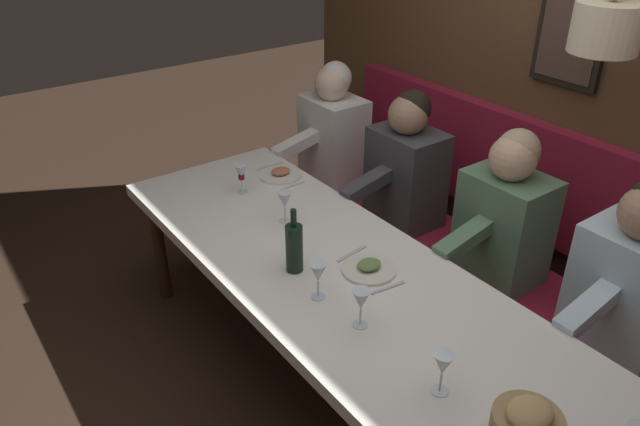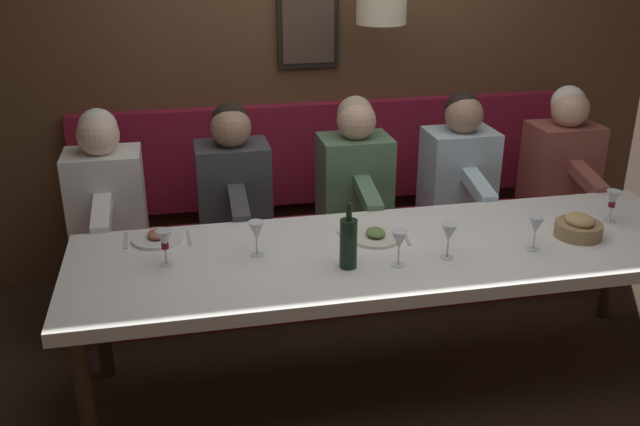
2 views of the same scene
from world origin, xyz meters
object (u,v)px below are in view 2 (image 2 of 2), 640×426
at_px(wine_glass_3, 613,200).
at_px(bread_bowl, 579,227).
at_px(dining_table, 397,258).
at_px(wine_bottle, 348,242).
at_px(diner_far, 233,179).
at_px(wine_glass_5, 536,226).
at_px(diner_near, 459,163).
at_px(diner_middle, 355,170).
at_px(wine_glass_0, 165,241).
at_px(wine_glass_2, 256,231).
at_px(diner_nearest, 563,156).
at_px(wine_glass_1, 449,234).
at_px(diner_farthest, 105,187).
at_px(wine_glass_4, 399,241).

relative_size(wine_glass_3, bread_bowl, 0.75).
height_order(dining_table, wine_bottle, wine_bottle).
distance_m(diner_far, wine_glass_5, 1.64).
xyz_separation_m(diner_near, diner_middle, (0.00, 0.64, 0.00)).
bearing_deg(diner_near, wine_glass_0, 116.51).
distance_m(diner_far, wine_glass_2, 0.84).
bearing_deg(wine_glass_3, diner_nearest, -13.53).
xyz_separation_m(wine_glass_1, wine_glass_2, (0.20, 0.83, 0.00)).
relative_size(wine_glass_1, wine_bottle, 0.55).
distance_m(wine_glass_5, bread_bowl, 0.30).
xyz_separation_m(diner_near, diner_farthest, (0.00, 2.02, 0.00)).
bearing_deg(diner_nearest, dining_table, 123.63).
relative_size(diner_nearest, diner_far, 1.00).
relative_size(diner_nearest, wine_glass_1, 4.82).
bearing_deg(bread_bowl, diner_farthest, 67.10).
relative_size(dining_table, bread_bowl, 13.58).
height_order(diner_far, wine_glass_4, diner_far).
bearing_deg(diner_middle, wine_glass_3, -126.20).
bearing_deg(bread_bowl, wine_bottle, 94.26).
bearing_deg(wine_glass_5, wine_glass_1, 90.06).
height_order(diner_near, wine_glass_3, diner_near).
bearing_deg(diner_nearest, wine_glass_5, 144.93).
height_order(wine_glass_1, bread_bowl, wine_glass_1).
bearing_deg(wine_glass_4, wine_glass_1, -83.51).
xyz_separation_m(diner_farthest, wine_bottle, (-1.03, -1.09, 0.04)).
distance_m(diner_far, wine_glass_1, 1.34).
relative_size(wine_glass_1, bread_bowl, 0.75).
relative_size(wine_glass_3, wine_glass_5, 1.00).
bearing_deg(wine_glass_5, wine_glass_4, 92.40).
xyz_separation_m(dining_table, wine_glass_4, (-0.18, 0.05, 0.18)).
relative_size(diner_far, wine_glass_3, 4.82).
distance_m(dining_table, diner_nearest, 1.60).
distance_m(dining_table, wine_glass_4, 0.26).
height_order(dining_table, bread_bowl, bread_bowl).
distance_m(diner_nearest, wine_bottle, 1.90).
height_order(diner_near, diner_middle, same).
bearing_deg(bread_bowl, wine_glass_5, 108.03).
xyz_separation_m(diner_farthest, wine_glass_3, (-0.81, -2.49, 0.04)).
xyz_separation_m(wine_glass_1, wine_glass_4, (-0.03, 0.24, 0.00)).
distance_m(wine_glass_1, wine_glass_4, 0.24).
xyz_separation_m(wine_glass_2, wine_bottle, (-0.19, -0.37, -0.00)).
relative_size(diner_farthest, wine_glass_1, 4.82).
bearing_deg(diner_far, wine_glass_5, -129.12).
xyz_separation_m(diner_far, wine_glass_5, (-1.03, -1.27, 0.04)).
xyz_separation_m(diner_middle, wine_glass_2, (-0.83, 0.67, 0.04)).
xyz_separation_m(wine_glass_0, wine_glass_3, (0.04, -2.17, 0.00)).
height_order(wine_glass_4, wine_glass_5, same).
distance_m(diner_middle, wine_glass_5, 1.18).
distance_m(dining_table, diner_near, 1.11).
xyz_separation_m(diner_nearest, wine_glass_0, (-0.85, 2.37, 0.04)).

